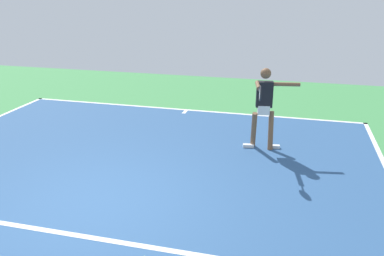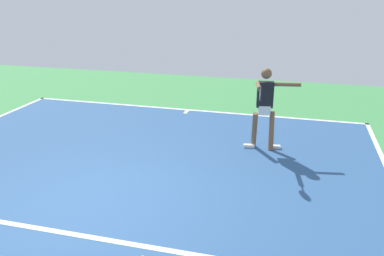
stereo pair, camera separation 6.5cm
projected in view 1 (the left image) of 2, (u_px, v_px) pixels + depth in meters
name	position (u px, v px, depth m)	size (l,w,h in m)	color
ground_plane	(98.00, 206.00, 6.43)	(19.92, 19.92, 0.00)	#428E4C
court_surface	(98.00, 206.00, 6.43)	(9.69, 11.05, 0.00)	#2D5484
court_line_baseline_near	(187.00, 110.00, 11.43)	(9.69, 0.10, 0.01)	white
court_line_service	(72.00, 234.00, 5.70)	(7.27, 0.10, 0.01)	white
court_line_centre_mark	(185.00, 112.00, 11.24)	(0.10, 0.30, 0.01)	white
tennis_player	(264.00, 103.00, 8.38)	(1.12, 1.25, 1.78)	brown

